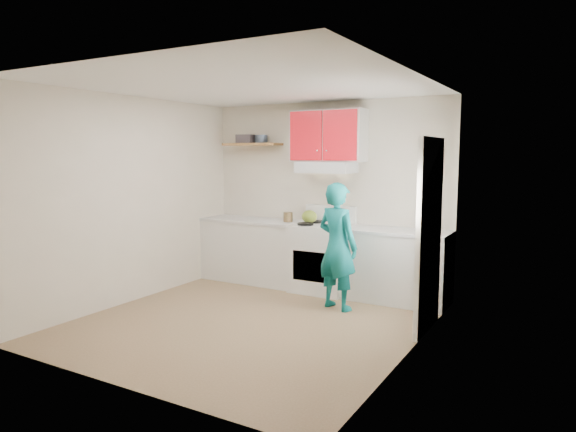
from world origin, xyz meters
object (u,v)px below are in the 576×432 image
Objects in this scene: tin at (261,139)px; crock at (288,218)px; stove at (322,258)px; person at (337,246)px; kettle at (309,217)px.

tin is 1.25m from crock.
person reaches higher than stove.
stove is at bearing -2.45° from crock.
stove is 0.60× the size of person.
kettle is at bearing -7.49° from tin.
stove is at bearing -34.96° from person.
crock is (0.54, -0.15, -1.12)m from tin.
tin is 1.39m from kettle.
crock is at bearing -15.17° from tin.
crock is 0.10× the size of person.
tin reaches higher than crock.
kettle is (-0.23, 0.06, 0.55)m from stove.
person is (0.75, -0.70, -0.24)m from kettle.
person is at bearing -51.06° from stove.
person is (1.61, -0.81, -1.32)m from tin.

